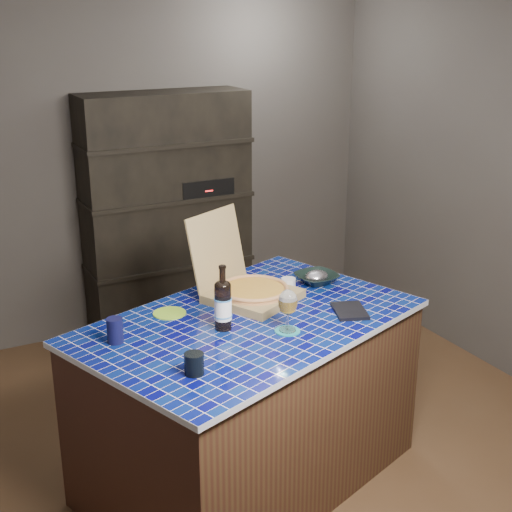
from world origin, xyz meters
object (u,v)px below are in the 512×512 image
wine_glass (288,303)px  mead_bottle (223,304)px  pizza_box (249,288)px  dvd_case (350,311)px  bowl (317,278)px  kitchen_island (249,400)px

wine_glass → mead_bottle: bearing=146.9°
pizza_box → wine_glass: pizza_box is taller
mead_bottle → wine_glass: size_ratio=1.56×
mead_bottle → dvd_case: 0.67m
mead_bottle → bowl: bearing=23.3°
kitchen_island → bowl: (0.56, 0.26, 0.48)m
dvd_case → bowl: size_ratio=0.95×
mead_bottle → bowl: size_ratio=1.42×
pizza_box → mead_bottle: size_ratio=1.92×
kitchen_island → mead_bottle: 0.60m
dvd_case → bowl: bowl is taller
kitchen_island → dvd_case: (0.49, -0.16, 0.46)m
pizza_box → mead_bottle: pizza_box is taller
kitchen_island → pizza_box: bearing=42.8°
kitchen_island → dvd_case: dvd_case is taller
wine_glass → bowl: (0.46, 0.47, -0.12)m
mead_bottle → wine_glass: mead_bottle is taller
kitchen_island → mead_bottle: size_ratio=5.93×
kitchen_island → pizza_box: size_ratio=3.09×
pizza_box → wine_glass: (-0.02, -0.44, 0.08)m
mead_bottle → wine_glass: 0.31m
kitchen_island → pizza_box: pizza_box is taller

